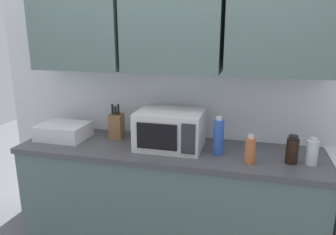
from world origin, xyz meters
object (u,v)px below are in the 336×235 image
object	(u,v)px
bottle_clear_tall	(312,152)
microwave	(170,129)
bottle_blue_cleaner	(218,137)
bottle_spice_jar	(250,150)
bottle_soy_dark	(292,150)
knife_block	(117,126)
dish_rack	(64,131)

from	to	relation	value
bottle_clear_tall	microwave	bearing A→B (deg)	175.52
microwave	bottle_clear_tall	xyz separation A→B (m)	(0.97, -0.08, -0.05)
bottle_blue_cleaner	bottle_spice_jar	xyz separation A→B (m)	(0.22, -0.10, -0.04)
bottle_soy_dark	bottle_spice_jar	size ratio (longest dim) A/B	0.98
microwave	bottle_soy_dark	size ratio (longest dim) A/B	2.51
knife_block	bottle_soy_dark	xyz separation A→B (m)	(1.32, -0.19, -0.01)
dish_rack	bottle_soy_dark	distance (m)	1.74
bottle_blue_cleaner	bottle_spice_jar	distance (m)	0.24
dish_rack	bottle_clear_tall	world-z (taller)	bottle_clear_tall
knife_block	bottle_soy_dark	size ratio (longest dim) A/B	1.50
dish_rack	bottle_spice_jar	world-z (taller)	bottle_spice_jar
dish_rack	bottle_soy_dark	world-z (taller)	bottle_soy_dark
dish_rack	knife_block	world-z (taller)	knife_block
dish_rack	bottle_spice_jar	size ratio (longest dim) A/B	1.96
microwave	bottle_clear_tall	size ratio (longest dim) A/B	2.61
bottle_spice_jar	knife_block	bearing A→B (deg)	166.55
bottle_clear_tall	bottle_spice_jar	xyz separation A→B (m)	(-0.39, -0.07, 0.00)
dish_rack	bottle_blue_cleaner	size ratio (longest dim) A/B	1.38
microwave	bottle_clear_tall	world-z (taller)	microwave
dish_rack	bottle_soy_dark	bearing A→B (deg)	-2.46
bottle_blue_cleaner	knife_block	bearing A→B (deg)	169.76
knife_block	microwave	bearing A→B (deg)	-12.37
bottle_soy_dark	knife_block	bearing A→B (deg)	171.86
microwave	bottle_clear_tall	distance (m)	0.98
dish_rack	bottle_spice_jar	bearing A→B (deg)	-5.35
microwave	bottle_spice_jar	xyz separation A→B (m)	(0.58, -0.15, -0.05)
dish_rack	bottle_blue_cleaner	distance (m)	1.25
dish_rack	bottle_soy_dark	size ratio (longest dim) A/B	1.99
bottle_clear_tall	bottle_soy_dark	bearing A→B (deg)	-175.65
bottle_clear_tall	bottle_blue_cleaner	size ratio (longest dim) A/B	0.67
microwave	dish_rack	xyz separation A→B (m)	(-0.89, -0.01, -0.08)
microwave	bottle_spice_jar	world-z (taller)	microwave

